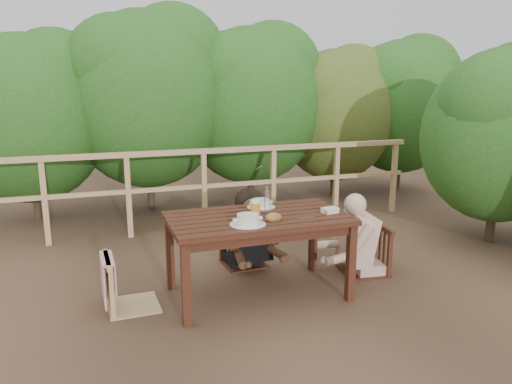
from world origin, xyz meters
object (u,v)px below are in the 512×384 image
object	(u,v)px
woman	(243,204)
butter_tub	(330,211)
chair_left	(131,258)
bread_roll	(274,217)
tumbler	(277,219)
chair_far	(244,225)
chair_right	(365,229)
beer_glass	(255,210)
bottle	(267,200)
soup_far	(261,204)
table	(258,256)
diner_right	(369,207)
soup_near	(248,220)

from	to	relation	value
woman	butter_tub	bearing A→B (deg)	117.08
chair_left	butter_tub	distance (m)	1.70
woman	bread_roll	distance (m)	0.92
woman	bread_roll	bearing A→B (deg)	84.27
chair_left	tumbler	world-z (taller)	chair_left
chair_far	woman	bearing A→B (deg)	85.89
chair_left	tumbler	distance (m)	1.22
woman	butter_tub	xyz separation A→B (m)	(0.51, -0.85, 0.10)
chair_right	bread_roll	world-z (taller)	chair_right
beer_glass	bottle	size ratio (longest dim) A/B	0.66
beer_glass	butter_tub	bearing A→B (deg)	-7.12
soup_far	beer_glass	bearing A→B (deg)	-117.38
table	tumbler	size ratio (longest dim) A/B	20.70
tumbler	soup_far	bearing A→B (deg)	86.03
diner_right	soup_far	distance (m)	1.05
chair_right	woman	bearing A→B (deg)	-111.80
chair_right	soup_far	size ratio (longest dim) A/B	3.38
soup_near	bread_roll	xyz separation A→B (m)	(0.23, 0.03, -0.01)
bottle	bread_roll	bearing A→B (deg)	-98.99
bread_roll	beer_glass	size ratio (longest dim) A/B	0.85
tumbler	butter_tub	distance (m)	0.53
tumbler	soup_near	bearing A→B (deg)	-178.37
woman	butter_tub	size ratio (longest dim) A/B	9.09
table	bread_roll	size ratio (longest dim) A/B	11.16
chair_left	beer_glass	distance (m)	1.08
tumbler	butter_tub	size ratio (longest dim) A/B	0.53
bread_roll	soup_near	bearing A→B (deg)	-171.40
table	chair_far	bearing A→B (deg)	82.13
soup_far	soup_near	bearing A→B (deg)	-120.38
chair_far	bottle	world-z (taller)	bottle
chair_left	bottle	bearing A→B (deg)	-92.44
chair_right	bottle	distance (m)	1.09
diner_right	butter_tub	size ratio (longest dim) A/B	9.44
woman	soup_far	bearing A→B (deg)	89.14
bottle	tumbler	bearing A→B (deg)	-94.53
table	tumbler	world-z (taller)	tumbler
woman	butter_tub	world-z (taller)	woman
table	chair_right	distance (m)	1.15
woman	diner_right	xyz separation A→B (m)	(1.07, -0.58, 0.02)
chair_right	soup_near	bearing A→B (deg)	-66.68
chair_right	soup_near	xyz separation A→B (m)	(-1.29, -0.36, 0.31)
soup_near	butter_tub	xyz separation A→B (m)	(0.77, 0.10, -0.02)
table	tumbler	xyz separation A→B (m)	(0.09, -0.20, 0.38)
chair_left	tumbler	bearing A→B (deg)	-107.02
table	bottle	bearing A→B (deg)	39.47
chair_far	butter_tub	distance (m)	1.02
chair_left	bottle	world-z (taller)	bottle
chair_far	bottle	distance (m)	0.74
chair_right	tumbler	size ratio (longest dim) A/B	11.84
butter_tub	bread_roll	bearing A→B (deg)	174.48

